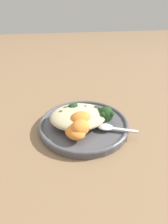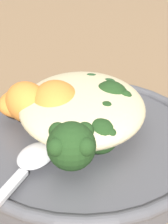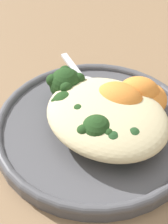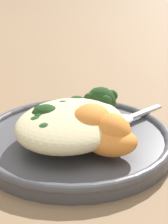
{
  "view_description": "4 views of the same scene",
  "coord_description": "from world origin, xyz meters",
  "px_view_note": "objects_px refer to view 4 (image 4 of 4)",
  "views": [
    {
      "loc": [
        -0.09,
        -0.41,
        0.3
      ],
      "look_at": [
        -0.01,
        -0.02,
        0.05
      ],
      "focal_mm": 28.0,
      "sensor_mm": 36.0,
      "label": 1
    },
    {
      "loc": [
        0.31,
        -0.02,
        0.23
      ],
      "look_at": [
        0.01,
        -0.01,
        0.05
      ],
      "focal_mm": 60.0,
      "sensor_mm": 36.0,
      "label": 2
    },
    {
      "loc": [
        -0.21,
        0.24,
        0.34
      ],
      "look_at": [
        0.01,
        -0.01,
        0.03
      ],
      "focal_mm": 60.0,
      "sensor_mm": 36.0,
      "label": 3
    },
    {
      "loc": [
        -0.4,
        -0.2,
        0.23
      ],
      "look_at": [
        -0.01,
        -0.03,
        0.05
      ],
      "focal_mm": 60.0,
      "sensor_mm": 36.0,
      "label": 4
    }
  ],
  "objects_px": {
    "sweet_potato_chunk_1": "(112,142)",
    "plate": "(75,139)",
    "quinoa_mound": "(70,123)",
    "broccoli_stalk_5": "(53,133)",
    "broccoli_stalk_2": "(69,116)",
    "sweet_potato_chunk_0": "(91,123)",
    "broccoli_stalk_4": "(52,122)",
    "kale_tuft": "(45,133)",
    "sweet_potato_chunk_2": "(113,132)",
    "broccoli_stalk_3": "(68,123)",
    "broccoli_stalk_1": "(83,115)",
    "spoon": "(124,119)",
    "broccoli_stalk_0": "(100,104)"
  },
  "relations": [
    {
      "from": "plate",
      "to": "broccoli_stalk_2",
      "type": "distance_m",
      "value": 0.03
    },
    {
      "from": "quinoa_mound",
      "to": "broccoli_stalk_5",
      "type": "height_order",
      "value": "quinoa_mound"
    },
    {
      "from": "sweet_potato_chunk_0",
      "to": "spoon",
      "type": "height_order",
      "value": "sweet_potato_chunk_0"
    },
    {
      "from": "sweet_potato_chunk_2",
      "to": "kale_tuft",
      "type": "height_order",
      "value": "sweet_potato_chunk_2"
    },
    {
      "from": "broccoli_stalk_1",
      "to": "kale_tuft",
      "type": "xyz_separation_m",
      "value": [
        -0.07,
        0.02,
        0.0
      ]
    },
    {
      "from": "broccoli_stalk_0",
      "to": "spoon",
      "type": "bearing_deg",
      "value": -101.04
    },
    {
      "from": "plate",
      "to": "spoon",
      "type": "relative_size",
      "value": 2.39
    },
    {
      "from": "quinoa_mound",
      "to": "sweet_potato_chunk_2",
      "type": "bearing_deg",
      "value": -95.27
    },
    {
      "from": "sweet_potato_chunk_1",
      "to": "kale_tuft",
      "type": "height_order",
      "value": "kale_tuft"
    },
    {
      "from": "broccoli_stalk_2",
      "to": "broccoli_stalk_5",
      "type": "bearing_deg",
      "value": 116.12
    },
    {
      "from": "broccoli_stalk_3",
      "to": "sweet_potato_chunk_2",
      "type": "xyz_separation_m",
      "value": [
        -0.01,
        -0.07,
        0.01
      ]
    },
    {
      "from": "plate",
      "to": "broccoli_stalk_0",
      "type": "distance_m",
      "value": 0.06
    },
    {
      "from": "broccoli_stalk_4",
      "to": "broccoli_stalk_3",
      "type": "bearing_deg",
      "value": -142.91
    },
    {
      "from": "quinoa_mound",
      "to": "sweet_potato_chunk_0",
      "type": "distance_m",
      "value": 0.03
    },
    {
      "from": "sweet_potato_chunk_1",
      "to": "plate",
      "type": "bearing_deg",
      "value": 61.42
    },
    {
      "from": "quinoa_mound",
      "to": "broccoli_stalk_5",
      "type": "relative_size",
      "value": 1.78
    },
    {
      "from": "sweet_potato_chunk_2",
      "to": "plate",
      "type": "bearing_deg",
      "value": 69.79
    },
    {
      "from": "quinoa_mound",
      "to": "sweet_potato_chunk_0",
      "type": "height_order",
      "value": "sweet_potato_chunk_0"
    },
    {
      "from": "sweet_potato_chunk_2",
      "to": "quinoa_mound",
      "type": "bearing_deg",
      "value": 84.73
    },
    {
      "from": "broccoli_stalk_1",
      "to": "broccoli_stalk_3",
      "type": "bearing_deg",
      "value": 121.85
    },
    {
      "from": "quinoa_mound",
      "to": "broccoli_stalk_5",
      "type": "bearing_deg",
      "value": 155.09
    },
    {
      "from": "broccoli_stalk_2",
      "to": "sweet_potato_chunk_1",
      "type": "bearing_deg",
      "value": 173.01
    },
    {
      "from": "broccoli_stalk_2",
      "to": "quinoa_mound",
      "type": "bearing_deg",
      "value": 142.84
    },
    {
      "from": "broccoli_stalk_1",
      "to": "broccoli_stalk_4",
      "type": "xyz_separation_m",
      "value": [
        -0.05,
        0.02,
        0.0
      ]
    },
    {
      "from": "broccoli_stalk_3",
      "to": "spoon",
      "type": "distance_m",
      "value": 0.08
    },
    {
      "from": "broccoli_stalk_1",
      "to": "broccoli_stalk_2",
      "type": "bearing_deg",
      "value": 93.68
    },
    {
      "from": "sweet_potato_chunk_0",
      "to": "kale_tuft",
      "type": "bearing_deg",
      "value": 129.62
    },
    {
      "from": "broccoli_stalk_1",
      "to": "kale_tuft",
      "type": "relative_size",
      "value": 1.79
    },
    {
      "from": "broccoli_stalk_0",
      "to": "sweet_potato_chunk_2",
      "type": "distance_m",
      "value": 0.09
    },
    {
      "from": "broccoli_stalk_5",
      "to": "sweet_potato_chunk_0",
      "type": "relative_size",
      "value": 1.36
    },
    {
      "from": "broccoli_stalk_4",
      "to": "kale_tuft",
      "type": "height_order",
      "value": "broccoli_stalk_4"
    },
    {
      "from": "plate",
      "to": "quinoa_mound",
      "type": "relative_size",
      "value": 1.65
    },
    {
      "from": "quinoa_mound",
      "to": "broccoli_stalk_2",
      "type": "xyz_separation_m",
      "value": [
        0.02,
        0.01,
        -0.0
      ]
    },
    {
      "from": "spoon",
      "to": "plate",
      "type": "bearing_deg",
      "value": 164.48
    },
    {
      "from": "broccoli_stalk_0",
      "to": "broccoli_stalk_5",
      "type": "bearing_deg",
      "value": 150.02
    },
    {
      "from": "broccoli_stalk_4",
      "to": "sweet_potato_chunk_1",
      "type": "relative_size",
      "value": 1.87
    },
    {
      "from": "broccoli_stalk_2",
      "to": "sweet_potato_chunk_1",
      "type": "distance_m",
      "value": 0.09
    },
    {
      "from": "broccoli_stalk_4",
      "to": "spoon",
      "type": "height_order",
      "value": "broccoli_stalk_4"
    },
    {
      "from": "plate",
      "to": "quinoa_mound",
      "type": "height_order",
      "value": "quinoa_mound"
    },
    {
      "from": "sweet_potato_chunk_1",
      "to": "quinoa_mound",
      "type": "bearing_deg",
      "value": 73.78
    },
    {
      "from": "broccoli_stalk_2",
      "to": "sweet_potato_chunk_0",
      "type": "distance_m",
      "value": 0.05
    },
    {
      "from": "broccoli_stalk_3",
      "to": "sweet_potato_chunk_1",
      "type": "relative_size",
      "value": 1.45
    },
    {
      "from": "broccoli_stalk_1",
      "to": "sweet_potato_chunk_1",
      "type": "relative_size",
      "value": 1.6
    },
    {
      "from": "broccoli_stalk_0",
      "to": "kale_tuft",
      "type": "distance_m",
      "value": 0.11
    },
    {
      "from": "spoon",
      "to": "broccoli_stalk_1",
      "type": "bearing_deg",
      "value": 150.0
    },
    {
      "from": "plate",
      "to": "sweet_potato_chunk_0",
      "type": "relative_size",
      "value": 4.01
    },
    {
      "from": "broccoli_stalk_3",
      "to": "broccoli_stalk_1",
      "type": "bearing_deg",
      "value": -100.67
    },
    {
      "from": "broccoli_stalk_0",
      "to": "broccoli_stalk_1",
      "type": "bearing_deg",
      "value": 141.98
    },
    {
      "from": "broccoli_stalk_0",
      "to": "spoon",
      "type": "xyz_separation_m",
      "value": [
        0.0,
        -0.03,
        -0.02
      ]
    },
    {
      "from": "quinoa_mound",
      "to": "plate",
      "type": "bearing_deg",
      "value": 3.99
    }
  ]
}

